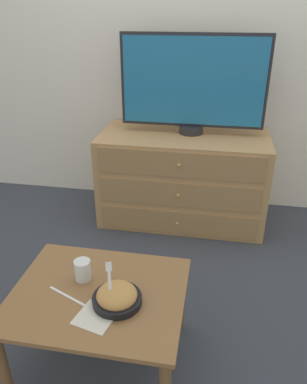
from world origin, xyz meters
name	(u,v)px	position (x,y,z in m)	size (l,w,h in m)	color
ground_plane	(181,197)	(0.00, 0.00, 0.00)	(12.00, 12.00, 0.00)	#383D47
wall_back	(188,28)	(0.00, 0.03, 1.30)	(12.00, 0.05, 2.60)	white
dresser	(183,178)	(0.04, -0.31, 0.32)	(1.16, 0.58, 0.65)	tan
tv	(193,84)	(0.08, -0.26, 0.98)	(0.96, 0.17, 0.65)	#232328
coffee_table	(99,303)	(-0.17, -1.64, 0.33)	(0.71, 0.58, 0.39)	olive
takeout_bowl	(117,297)	(-0.08, -1.69, 0.42)	(0.20, 0.20, 0.17)	black
drink_cup	(83,271)	(-0.26, -1.57, 0.43)	(0.07, 0.07, 0.09)	white
napkin	(96,317)	(-0.14, -1.78, 0.39)	(0.17, 0.17, 0.00)	silver
knife	(67,296)	(-0.29, -1.69, 0.39)	(0.18, 0.09, 0.01)	white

